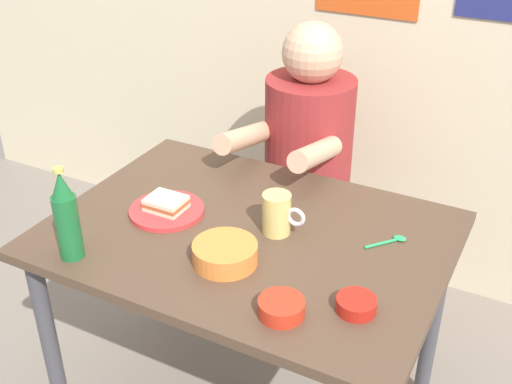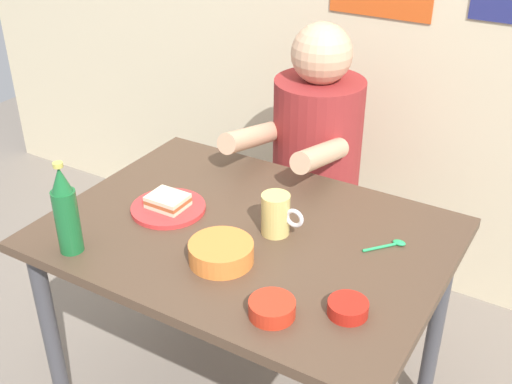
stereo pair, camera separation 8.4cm
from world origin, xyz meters
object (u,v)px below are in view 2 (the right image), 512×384
Objects in this scene: dining_table at (247,258)px; plate_orange at (168,208)px; beer_bottle at (66,212)px; stool at (312,232)px; person_seated at (316,136)px; beer_mug at (276,214)px; sambal_bowl_red at (348,307)px; sandwich at (168,201)px.

plate_orange reaches higher than dining_table.
beer_bottle is at bearing -137.79° from dining_table.
stool is 0.63× the size of person_seated.
beer_mug is 0.38m from sambal_bowl_red.
beer_bottle is (-0.26, -0.95, 0.51)m from stool.
sandwich is (-0.26, -0.02, 0.13)m from dining_table.
sandwich is at bearing 166.31° from sambal_bowl_red.
dining_table is 0.29m from sandwich.
beer_mug is 0.48× the size of beer_bottle.
beer_mug is at bearing -74.36° from person_seated.
person_seated reaches higher than sambal_bowl_red.
sambal_bowl_red is at bearing -59.38° from person_seated.
dining_table is at bearing -81.87° from person_seated.
plate_orange is at bearing -170.35° from beer_mug.
beer_mug is (0.08, 0.03, 0.15)m from dining_table.
plate_orange is 2.00× the size of sandwich.
beer_bottle reaches higher than stool.
sambal_bowl_red is (0.64, -0.16, -0.01)m from sandwich.
beer_bottle is at bearing -169.37° from sambal_bowl_red.
beer_bottle is (-0.26, -0.94, 0.09)m from person_seated.
sandwich is 0.32m from beer_bottle.
stool is at bearing 75.58° from sandwich.
dining_table is 2.44× the size of stool.
stool is at bearing 105.36° from beer_mug.
dining_table reaches higher than stool.
person_seated is 0.67m from plate_orange.
person_seated is at bearing 75.34° from plate_orange.
person_seated is 3.27× the size of plate_orange.
stool is 3.57× the size of beer_mug.
person_seated is (0.00, -0.01, 0.42)m from stool.
dining_table is 0.17m from beer_mug.
plate_orange is (-0.17, -0.64, -0.02)m from person_seated.
stool is 0.80m from sandwich.
stool is at bearing 120.28° from sambal_bowl_red.
plate_orange is at bearing -104.66° from person_seated.
beer_bottle is (-0.10, -0.29, 0.11)m from plate_orange.
person_seated is at bearing 120.62° from sambal_bowl_red.
sambal_bowl_red is at bearing -13.69° from sandwich.
plate_orange is at bearing 90.00° from sandwich.
sandwich is 0.34m from beer_mug.
beer_mug is (0.33, 0.06, 0.03)m from sandwich.
sambal_bowl_red is (0.47, -0.81, 0.41)m from stool.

